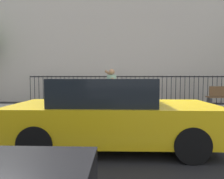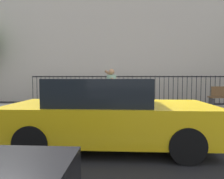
{
  "view_description": "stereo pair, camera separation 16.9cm",
  "coord_description": "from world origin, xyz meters",
  "views": [
    {
      "loc": [
        -0.74,
        -5.58,
        1.46
      ],
      "look_at": [
        -1.04,
        1.79,
        1.04
      ],
      "focal_mm": 32.05,
      "sensor_mm": 36.0,
      "label": 1
    },
    {
      "loc": [
        -0.57,
        -5.57,
        1.46
      ],
      "look_at": [
        -1.04,
        1.79,
        1.04
      ],
      "focal_mm": 32.05,
      "sensor_mm": 36.0,
      "label": 2
    }
  ],
  "objects": [
    {
      "name": "ground_plane",
      "position": [
        0.0,
        0.0,
        0.0
      ],
      "size": [
        60.0,
        60.0,
        0.0
      ],
      "primitive_type": "plane",
      "color": "black"
    },
    {
      "name": "sidewalk",
      "position": [
        0.0,
        2.2,
        0.07
      ],
      "size": [
        28.0,
        4.4,
        0.15
      ],
      "primitive_type": "cube",
      "color": "#B2ADA3",
      "rests_on": "ground"
    },
    {
      "name": "building_facade",
      "position": [
        0.0,
        8.5,
        4.53
      ],
      "size": [
        28.0,
        4.0,
        9.07
      ],
      "primitive_type": "cube",
      "color": "beige",
      "rests_on": "ground"
    },
    {
      "name": "iron_fence",
      "position": [
        0.0,
        5.9,
        1.02
      ],
      "size": [
        12.03,
        0.04,
        1.6
      ],
      "color": "black",
      "rests_on": "ground"
    },
    {
      "name": "taxi_yellow",
      "position": [
        -0.92,
        -1.35,
        0.7
      ],
      "size": [
        4.22,
        1.9,
        1.45
      ],
      "color": "yellow",
      "rests_on": "ground"
    },
    {
      "name": "pedestrian_on_phone",
      "position": [
        -1.03,
        1.47,
        1.1
      ],
      "size": [
        0.49,
        0.69,
        1.64
      ],
      "color": "#936B4C",
      "rests_on": "sidewalk"
    }
  ]
}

